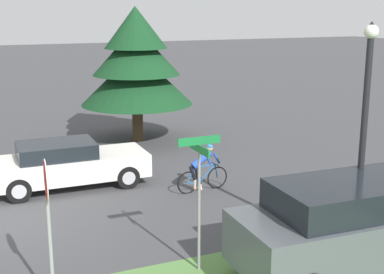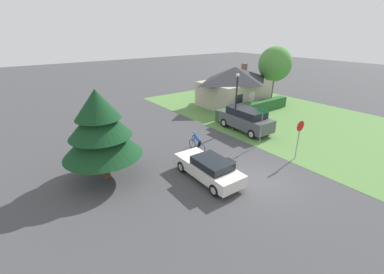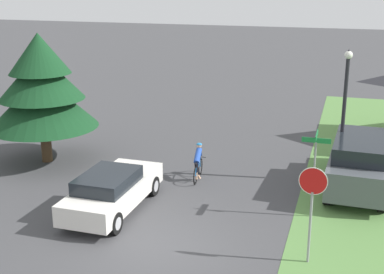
{
  "view_description": "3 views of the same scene",
  "coord_description": "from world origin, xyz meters",
  "px_view_note": "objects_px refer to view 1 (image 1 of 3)",
  "views": [
    {
      "loc": [
        13.33,
        -0.85,
        5.26
      ],
      "look_at": [
        -0.33,
        5.14,
        1.66
      ],
      "focal_mm": 50.0,
      "sensor_mm": 36.0,
      "label": 1
    },
    {
      "loc": [
        -10.8,
        -8.05,
        8.14
      ],
      "look_at": [
        -0.48,
        5.82,
        0.96
      ],
      "focal_mm": 24.0,
      "sensor_mm": 36.0,
      "label": 2
    },
    {
      "loc": [
        5.03,
        -12.97,
        7.5
      ],
      "look_at": [
        -0.49,
        5.29,
        1.72
      ],
      "focal_mm": 50.0,
      "sensor_mm": 36.0,
      "label": 3
    }
  ],
  "objects_px": {
    "sedan_left_lane": "(67,164)",
    "street_lamp": "(364,122)",
    "stop_sign": "(47,203)",
    "conifer_tall_near": "(136,63)",
    "cyclist": "(202,169)",
    "parked_suv_right": "(355,225)",
    "street_name_sign": "(199,180)"
  },
  "relations": [
    {
      "from": "sedan_left_lane",
      "to": "street_lamp",
      "type": "distance_m",
      "value": 8.87
    },
    {
      "from": "sedan_left_lane",
      "to": "stop_sign",
      "type": "height_order",
      "value": "stop_sign"
    },
    {
      "from": "conifer_tall_near",
      "to": "cyclist",
      "type": "bearing_deg",
      "value": -1.54
    },
    {
      "from": "cyclist",
      "to": "street_lamp",
      "type": "xyz_separation_m",
      "value": [
        5.16,
        1.3,
        2.29
      ]
    },
    {
      "from": "sedan_left_lane",
      "to": "stop_sign",
      "type": "distance_m",
      "value": 6.79
    },
    {
      "from": "cyclist",
      "to": "parked_suv_right",
      "type": "bearing_deg",
      "value": -88.64
    },
    {
      "from": "sedan_left_lane",
      "to": "stop_sign",
      "type": "xyz_separation_m",
      "value": [
        6.5,
        -1.52,
        1.24
      ]
    },
    {
      "from": "sedan_left_lane",
      "to": "cyclist",
      "type": "relative_size",
      "value": 2.74
    },
    {
      "from": "cyclist",
      "to": "conifer_tall_near",
      "type": "bearing_deg",
      "value": 83.28
    },
    {
      "from": "stop_sign",
      "to": "street_lamp",
      "type": "distance_m",
      "value": 6.5
    },
    {
      "from": "cyclist",
      "to": "stop_sign",
      "type": "height_order",
      "value": "stop_sign"
    },
    {
      "from": "stop_sign",
      "to": "street_name_sign",
      "type": "distance_m",
      "value": 2.97
    },
    {
      "from": "parked_suv_right",
      "to": "street_name_sign",
      "type": "bearing_deg",
      "value": 155.92
    },
    {
      "from": "cyclist",
      "to": "parked_suv_right",
      "type": "xyz_separation_m",
      "value": [
        5.83,
        0.67,
        0.36
      ]
    },
    {
      "from": "sedan_left_lane",
      "to": "street_name_sign",
      "type": "relative_size",
      "value": 1.64
    },
    {
      "from": "conifer_tall_near",
      "to": "street_name_sign",
      "type": "bearing_deg",
      "value": -11.72
    },
    {
      "from": "cyclist",
      "to": "parked_suv_right",
      "type": "distance_m",
      "value": 5.88
    },
    {
      "from": "cyclist",
      "to": "street_lamp",
      "type": "height_order",
      "value": "street_lamp"
    },
    {
      "from": "stop_sign",
      "to": "street_lamp",
      "type": "bearing_deg",
      "value": -90.76
    },
    {
      "from": "stop_sign",
      "to": "street_name_sign",
      "type": "xyz_separation_m",
      "value": [
        -0.15,
        2.97,
        -0.02
      ]
    },
    {
      "from": "sedan_left_lane",
      "to": "stop_sign",
      "type": "bearing_deg",
      "value": -102.29
    },
    {
      "from": "stop_sign",
      "to": "cyclist",
      "type": "bearing_deg",
      "value": -43.64
    },
    {
      "from": "street_name_sign",
      "to": "sedan_left_lane",
      "type": "bearing_deg",
      "value": -167.15
    },
    {
      "from": "street_name_sign",
      "to": "cyclist",
      "type": "bearing_deg",
      "value": 154.44
    },
    {
      "from": "stop_sign",
      "to": "conifer_tall_near",
      "type": "bearing_deg",
      "value": -20.8
    },
    {
      "from": "parked_suv_right",
      "to": "stop_sign",
      "type": "relative_size",
      "value": 1.83
    },
    {
      "from": "street_lamp",
      "to": "street_name_sign",
      "type": "height_order",
      "value": "street_lamp"
    },
    {
      "from": "street_name_sign",
      "to": "conifer_tall_near",
      "type": "distance_m",
      "value": 11.41
    },
    {
      "from": "sedan_left_lane",
      "to": "street_lamp",
      "type": "bearing_deg",
      "value": -54.55
    },
    {
      "from": "cyclist",
      "to": "stop_sign",
      "type": "relative_size",
      "value": 0.61
    },
    {
      "from": "cyclist",
      "to": "stop_sign",
      "type": "xyz_separation_m",
      "value": [
        4.6,
        -5.09,
        1.29
      ]
    },
    {
      "from": "parked_suv_right",
      "to": "stop_sign",
      "type": "xyz_separation_m",
      "value": [
        -1.23,
        -5.76,
        0.92
      ]
    }
  ]
}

